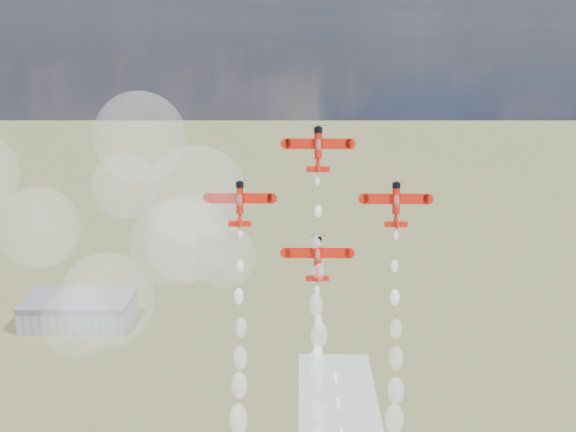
% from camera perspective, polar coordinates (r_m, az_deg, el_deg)
% --- Properties ---
extents(hangar, '(50.00, 28.00, 13.00)m').
position_cam_1_polar(hangar, '(339.31, -17.27, -7.66)').
color(hangar, gray).
rests_on(hangar, ground).
extents(plane_lead, '(12.96, 4.77, 9.13)m').
position_cam_1_polar(plane_lead, '(135.57, 2.57, 5.76)').
color(plane_lead, '#BA1709').
rests_on(plane_lead, ground).
extents(plane_left, '(12.96, 4.77, 9.13)m').
position_cam_1_polar(plane_left, '(135.84, -4.11, 1.13)').
color(plane_left, '#BA1709').
rests_on(plane_left, ground).
extents(plane_right, '(12.96, 4.77, 9.13)m').
position_cam_1_polar(plane_right, '(136.77, 9.14, 1.07)').
color(plane_right, '#BA1709').
rests_on(plane_right, ground).
extents(plane_slot, '(12.96, 4.77, 9.13)m').
position_cam_1_polar(plane_slot, '(136.11, 2.51, -3.53)').
color(plane_slot, '#BA1709').
rests_on(plane_slot, ground).
extents(smoke_trail_lead, '(5.44, 15.91, 58.38)m').
position_cam_1_polar(smoke_trail_lead, '(142.44, 2.38, -15.34)').
color(smoke_trail_lead, white).
rests_on(smoke_trail_lead, plane_lead).
extents(drifted_smoke_cloud, '(67.49, 37.01, 60.40)m').
position_cam_1_polar(drifted_smoke_cloud, '(148.83, -13.27, -0.83)').
color(drifted_smoke_cloud, white).
rests_on(drifted_smoke_cloud, ground).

